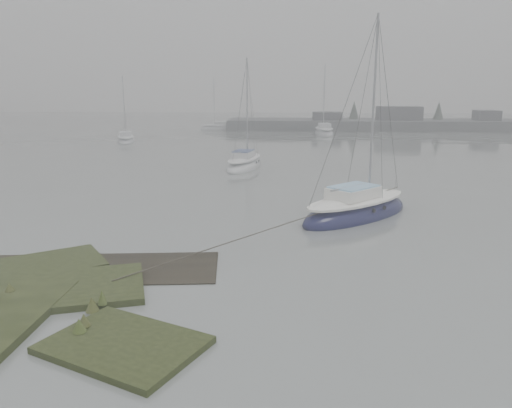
% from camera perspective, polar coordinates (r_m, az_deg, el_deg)
% --- Properties ---
extents(ground, '(160.00, 160.00, 0.00)m').
position_cam_1_polar(ground, '(41.49, -2.45, 4.99)').
color(ground, slate).
rests_on(ground, ground).
extents(far_shoreline, '(60.00, 8.00, 4.15)m').
position_cam_1_polar(far_shoreline, '(76.35, 20.88, 8.55)').
color(far_shoreline, '#4C4F51').
rests_on(far_shoreline, ground).
extents(sailboat_main, '(6.57, 6.53, 9.84)m').
position_cam_1_polar(sailboat_main, '(23.75, 11.39, -0.75)').
color(sailboat_main, '#131439').
rests_on(sailboat_main, ground).
extents(sailboat_white, '(3.24, 6.44, 8.70)m').
position_cam_1_polar(sailboat_white, '(37.59, -1.34, 4.55)').
color(sailboat_white, silver).
rests_on(sailboat_white, ground).
extents(sailboat_far_a, '(3.25, 5.74, 7.71)m').
position_cam_1_polar(sailboat_far_a, '(56.94, -14.65, 7.06)').
color(sailboat_far_a, silver).
rests_on(sailboat_far_a, ground).
extents(sailboat_far_b, '(2.58, 6.81, 9.45)m').
position_cam_1_polar(sailboat_far_b, '(65.01, 7.78, 8.13)').
color(sailboat_far_b, silver).
rests_on(sailboat_far_b, ground).
extents(sailboat_far_c, '(5.54, 2.23, 7.64)m').
position_cam_1_polar(sailboat_far_c, '(71.85, -4.18, 8.64)').
color(sailboat_far_c, silver).
rests_on(sailboat_far_c, ground).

